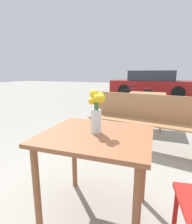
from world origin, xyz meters
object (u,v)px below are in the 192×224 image
flower_vase (96,113)px  bench_near (144,119)px  bicycle (137,97)px  parked_car (152,84)px  table_front (97,148)px  table_back (147,100)px

flower_vase → bench_near: flower_vase is taller
bicycle → parked_car: size_ratio=0.36×
flower_vase → table_front: bearing=-55.1°
bicycle → parked_car: (0.22, 3.18, 0.29)m
table_front → bench_near: bearing=84.8°
bicycle → parked_car: bearing=86.0°
table_front → parked_car: bearing=92.6°
table_front → bicycle: size_ratio=0.59×
flower_vase → bicycle: 5.32m
bicycle → bench_near: bearing=-78.4°
table_front → flower_vase: size_ratio=2.64×
flower_vase → table_back: bearing=88.9°
parked_car → table_back: bearing=-85.7°
table_back → parked_car: parked_car is taller
table_front → bicycle: bearing=96.6°
flower_vase → parked_car: parked_car is taller
parked_car → bicycle: bearing=-94.0°
parked_car → table_front: bearing=-87.4°
table_back → parked_car: (-0.43, 5.75, 0.00)m
table_back → bicycle: table_back is taller
bench_near → table_back: bench_near is taller
flower_vase → parked_car: (-0.38, 8.44, -0.27)m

